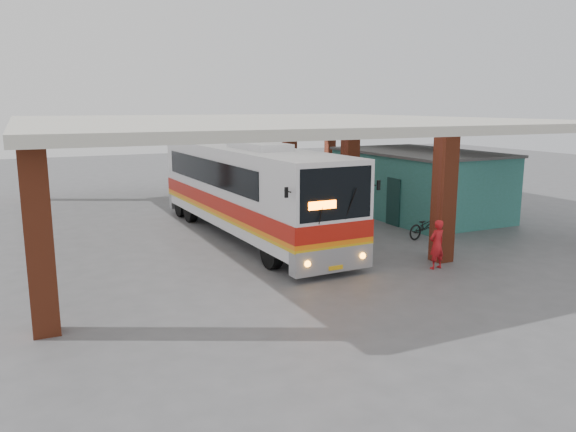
# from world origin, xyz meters

# --- Properties ---
(ground) EXTENTS (90.00, 90.00, 0.00)m
(ground) POSITION_xyz_m (0.00, 0.00, 0.00)
(ground) COLOR #515154
(ground) RESTS_ON ground
(brick_columns) EXTENTS (20.10, 21.60, 4.35)m
(brick_columns) POSITION_xyz_m (1.43, 5.00, 2.17)
(brick_columns) COLOR brown
(brick_columns) RESTS_ON ground
(canopy_roof) EXTENTS (21.00, 23.00, 0.30)m
(canopy_roof) POSITION_xyz_m (0.50, 6.50, 4.50)
(canopy_roof) COLOR beige
(canopy_roof) RESTS_ON brick_columns
(shop_building) EXTENTS (5.20, 8.20, 3.11)m
(shop_building) POSITION_xyz_m (7.49, 4.00, 1.56)
(shop_building) COLOR #2D7061
(shop_building) RESTS_ON ground
(coach_bus) EXTENTS (3.29, 13.35, 3.86)m
(coach_bus) POSITION_xyz_m (-1.60, 3.24, 1.92)
(coach_bus) COLOR silver
(coach_bus) RESTS_ON ground
(motorcycle) EXTENTS (1.97, 0.99, 0.99)m
(motorcycle) POSITION_xyz_m (4.70, -0.09, 0.49)
(motorcycle) COLOR black
(motorcycle) RESTS_ON ground
(pedestrian) EXTENTS (0.63, 0.45, 1.62)m
(pedestrian) POSITION_xyz_m (2.22, -3.68, 0.81)
(pedestrian) COLOR #B5161B
(pedestrian) RESTS_ON ground
(red_chair) EXTENTS (0.41, 0.41, 0.71)m
(red_chair) POSITION_xyz_m (4.28, 5.24, 0.32)
(red_chair) COLOR red
(red_chair) RESTS_ON ground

